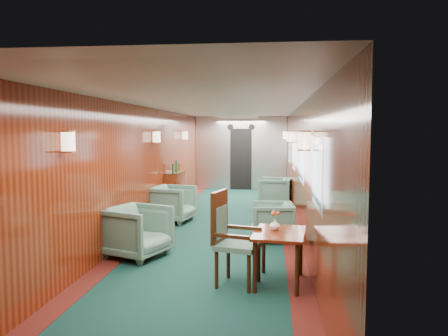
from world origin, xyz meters
name	(u,v)px	position (x,y,z in m)	size (l,w,h in m)	color
room	(220,146)	(0.00, 0.00, 1.63)	(12.00, 12.10, 2.40)	#0D3127
bulkhead	(241,153)	(0.00, 5.91, 1.18)	(2.98, 0.17, 2.39)	silver
windows_right	(297,155)	(1.49, 0.25, 1.45)	(0.02, 8.60, 0.80)	silver
wall_sconces	(224,137)	(0.00, 0.57, 1.79)	(2.97, 7.97, 0.25)	beige
dining_table	(279,240)	(1.09, -2.99, 0.56)	(0.72, 0.95, 0.66)	#66210D
side_chair	(230,234)	(0.47, -3.07, 0.64)	(0.63, 0.65, 1.18)	#1F4A3E
credenza	(175,190)	(-1.34, 1.96, 0.48)	(0.33, 1.04, 1.21)	#66210D
flower_vase	(275,225)	(1.03, -2.91, 0.74)	(0.14, 0.14, 0.14)	silver
armchair_left_near	(137,231)	(-1.05, -2.03, 0.39)	(0.84, 0.86, 0.78)	#1F4A3E
armchair_left_far	(172,204)	(-1.10, 0.58, 0.39)	(0.82, 0.85, 0.77)	#1F4A3E
armchair_right_near	(272,221)	(1.01, -0.79, 0.34)	(0.72, 0.74, 0.67)	#1F4A3E
armchair_right_far	(275,192)	(1.08, 2.83, 0.36)	(0.78, 0.80, 0.73)	#1F4A3E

